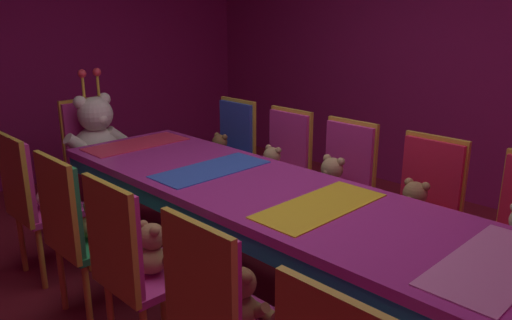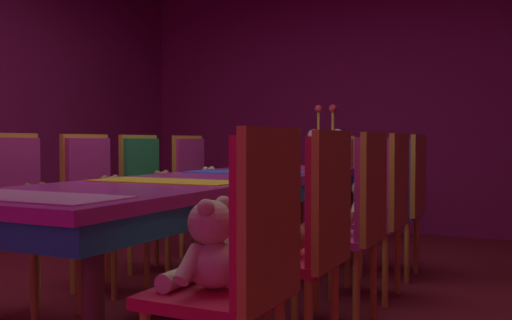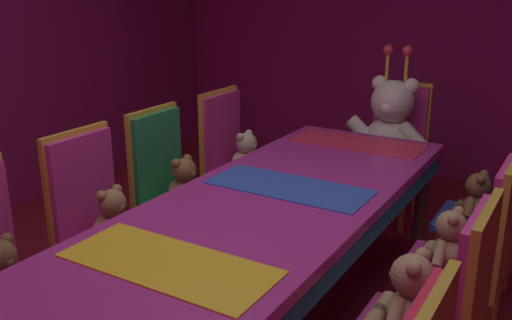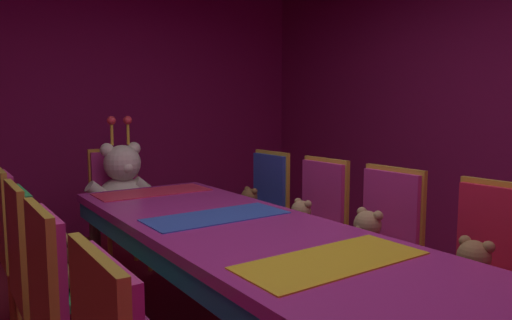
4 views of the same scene
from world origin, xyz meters
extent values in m
plane|color=maroon|center=(0.00, 0.00, 0.00)|extent=(7.90, 7.90, 0.00)
cube|color=#8C1959|center=(0.00, 3.20, 1.40)|extent=(5.20, 0.12, 2.80)
cube|color=#8C1959|center=(2.60, 0.00, 1.40)|extent=(0.12, 6.40, 2.80)
cube|color=#B22D8C|center=(0.00, 0.00, 0.71)|extent=(0.90, 3.10, 0.05)
cube|color=teal|center=(0.00, 0.00, 0.64)|extent=(0.88, 3.04, 0.10)
cylinder|color=#4C3826|center=(0.38, 1.40, 0.34)|extent=(0.07, 0.07, 0.69)
cylinder|color=#4C3826|center=(-0.38, 1.40, 0.34)|extent=(0.07, 0.07, 0.69)
cube|color=pink|center=(0.00, -1.32, 0.74)|extent=(0.77, 0.32, 0.01)
cube|color=yellow|center=(0.00, -0.44, 0.74)|extent=(0.77, 0.32, 0.01)
cube|color=blue|center=(0.00, 0.44, 0.74)|extent=(0.77, 0.32, 0.01)
cube|color=#E52D4C|center=(0.00, 1.32, 0.74)|extent=(0.77, 0.32, 0.01)
cube|color=#CC338C|center=(-0.91, -0.60, 0.71)|extent=(0.05, 0.38, 0.50)
cube|color=gold|center=(-0.93, -0.60, 0.71)|extent=(0.03, 0.41, 0.55)
ellipsoid|color=brown|center=(-0.73, -0.60, 0.53)|extent=(0.16, 0.16, 0.13)
sphere|color=brown|center=(-0.71, -0.60, 0.65)|extent=(0.13, 0.13, 0.13)
sphere|color=#99663C|center=(-0.67, -0.60, 0.64)|extent=(0.05, 0.05, 0.05)
sphere|color=brown|center=(-0.73, -0.55, 0.70)|extent=(0.05, 0.05, 0.05)
sphere|color=brown|center=(-0.73, -0.65, 0.70)|extent=(0.05, 0.05, 0.05)
cylinder|color=brown|center=(-0.69, -0.51, 0.55)|extent=(0.05, 0.12, 0.11)
cylinder|color=brown|center=(-0.69, -0.68, 0.55)|extent=(0.05, 0.12, 0.11)
cylinder|color=brown|center=(-0.62, -0.55, 0.49)|extent=(0.06, 0.12, 0.06)
cylinder|color=brown|center=(-0.62, -0.64, 0.49)|extent=(0.06, 0.12, 0.06)
cube|color=#CC338C|center=(-0.74, 0.02, 0.44)|extent=(0.40, 0.40, 0.04)
cube|color=#CC338C|center=(-0.92, 0.02, 0.71)|extent=(0.05, 0.38, 0.50)
cube|color=gold|center=(-0.94, 0.02, 0.71)|extent=(0.03, 0.41, 0.55)
cylinder|color=gold|center=(-0.58, 0.18, 0.21)|extent=(0.04, 0.04, 0.42)
cylinder|color=gold|center=(-0.58, -0.14, 0.21)|extent=(0.04, 0.04, 0.42)
cylinder|color=gold|center=(-0.90, 0.18, 0.21)|extent=(0.04, 0.04, 0.42)
ellipsoid|color=#9E7247|center=(-0.74, 0.02, 0.53)|extent=(0.17, 0.17, 0.13)
sphere|color=#9E7247|center=(-0.73, 0.02, 0.65)|extent=(0.13, 0.13, 0.13)
sphere|color=tan|center=(-0.68, 0.02, 0.64)|extent=(0.05, 0.05, 0.05)
sphere|color=#9E7247|center=(-0.74, 0.07, 0.70)|extent=(0.05, 0.05, 0.05)
sphere|color=#9E7247|center=(-0.74, -0.03, 0.70)|extent=(0.05, 0.05, 0.05)
cylinder|color=#9E7247|center=(-0.71, 0.11, 0.55)|extent=(0.05, 0.12, 0.11)
cylinder|color=#9E7247|center=(-0.71, -0.06, 0.55)|extent=(0.05, 0.12, 0.11)
cylinder|color=#9E7247|center=(-0.63, 0.07, 0.49)|extent=(0.06, 0.13, 0.06)
cylinder|color=#9E7247|center=(-0.63, -0.02, 0.49)|extent=(0.06, 0.13, 0.06)
cube|color=#268C4C|center=(-0.75, 0.58, 0.44)|extent=(0.40, 0.40, 0.04)
cube|color=#268C4C|center=(-0.93, 0.58, 0.71)|extent=(0.05, 0.38, 0.50)
cube|color=gold|center=(-0.95, 0.58, 0.71)|extent=(0.03, 0.41, 0.55)
cylinder|color=gold|center=(-0.59, 0.74, 0.21)|extent=(0.04, 0.04, 0.42)
cylinder|color=gold|center=(-0.59, 0.42, 0.21)|extent=(0.04, 0.04, 0.42)
cylinder|color=gold|center=(-0.91, 0.74, 0.21)|extent=(0.04, 0.04, 0.42)
cylinder|color=gold|center=(-0.91, 0.42, 0.21)|extent=(0.04, 0.04, 0.42)
ellipsoid|color=olive|center=(-0.75, 0.58, 0.53)|extent=(0.17, 0.17, 0.14)
sphere|color=olive|center=(-0.73, 0.58, 0.66)|extent=(0.14, 0.14, 0.14)
sphere|color=#AE7747|center=(-0.68, 0.58, 0.65)|extent=(0.05, 0.05, 0.05)
sphere|color=olive|center=(-0.75, 0.63, 0.71)|extent=(0.05, 0.05, 0.05)
sphere|color=olive|center=(-0.75, 0.53, 0.71)|extent=(0.05, 0.05, 0.05)
cylinder|color=olive|center=(-0.71, 0.67, 0.55)|extent=(0.05, 0.12, 0.11)
cylinder|color=olive|center=(-0.71, 0.50, 0.55)|extent=(0.05, 0.12, 0.11)
cylinder|color=olive|center=(-0.64, 0.63, 0.49)|extent=(0.06, 0.13, 0.06)
cylinder|color=olive|center=(-0.64, 0.54, 0.49)|extent=(0.06, 0.13, 0.06)
cube|color=#CC338C|center=(-0.73, 1.22, 0.44)|extent=(0.40, 0.40, 0.04)
cube|color=#CC338C|center=(-0.91, 1.22, 0.71)|extent=(0.05, 0.38, 0.50)
cube|color=gold|center=(-0.94, 1.22, 0.71)|extent=(0.03, 0.41, 0.55)
cylinder|color=gold|center=(-0.57, 1.38, 0.21)|extent=(0.04, 0.04, 0.42)
cylinder|color=gold|center=(-0.57, 1.06, 0.21)|extent=(0.04, 0.04, 0.42)
cylinder|color=gold|center=(-0.89, 1.38, 0.21)|extent=(0.04, 0.04, 0.42)
cylinder|color=gold|center=(-0.89, 1.06, 0.21)|extent=(0.04, 0.04, 0.42)
ellipsoid|color=beige|center=(-0.73, 1.22, 0.54)|extent=(0.17, 0.17, 0.14)
sphere|color=beige|center=(-0.72, 1.22, 0.66)|extent=(0.14, 0.14, 0.14)
sphere|color=#FDDCAD|center=(-0.67, 1.22, 0.65)|extent=(0.05, 0.05, 0.05)
sphere|color=beige|center=(-0.73, 1.27, 0.71)|extent=(0.05, 0.05, 0.05)
sphere|color=beige|center=(-0.73, 1.17, 0.71)|extent=(0.05, 0.05, 0.05)
cylinder|color=beige|center=(-0.70, 1.31, 0.55)|extent=(0.05, 0.12, 0.11)
cylinder|color=beige|center=(-0.70, 1.14, 0.55)|extent=(0.05, 0.12, 0.11)
cylinder|color=beige|center=(-0.62, 1.27, 0.49)|extent=(0.06, 0.13, 0.06)
cylinder|color=beige|center=(-0.62, 1.18, 0.49)|extent=(0.06, 0.13, 0.06)
cylinder|color=gold|center=(0.89, -1.05, 0.21)|extent=(0.04, 0.04, 0.42)
cylinder|color=gold|center=(0.57, -1.05, 0.21)|extent=(0.04, 0.04, 0.42)
cylinder|color=beige|center=(0.69, -1.12, 0.56)|extent=(0.05, 0.13, 0.12)
cylinder|color=beige|center=(0.60, -1.16, 0.49)|extent=(0.06, 0.14, 0.06)
cube|color=red|center=(0.72, -0.60, 0.44)|extent=(0.40, 0.40, 0.04)
cube|color=red|center=(0.90, -0.60, 0.71)|extent=(0.05, 0.38, 0.50)
cube|color=gold|center=(0.92, -0.60, 0.71)|extent=(0.03, 0.41, 0.55)
cylinder|color=gold|center=(0.88, -0.44, 0.21)|extent=(0.04, 0.04, 0.42)
cylinder|color=gold|center=(0.88, -0.76, 0.21)|extent=(0.04, 0.04, 0.42)
cylinder|color=gold|center=(0.56, -0.44, 0.21)|extent=(0.04, 0.04, 0.42)
cylinder|color=gold|center=(0.56, -0.76, 0.21)|extent=(0.04, 0.04, 0.42)
ellipsoid|color=#9E7247|center=(0.72, -0.60, 0.54)|extent=(0.18, 0.18, 0.14)
sphere|color=#9E7247|center=(0.70, -0.60, 0.67)|extent=(0.14, 0.14, 0.14)
sphere|color=tan|center=(0.65, -0.60, 0.66)|extent=(0.05, 0.05, 0.05)
sphere|color=#9E7247|center=(0.72, -0.66, 0.72)|extent=(0.05, 0.05, 0.05)
sphere|color=#9E7247|center=(0.72, -0.55, 0.72)|extent=(0.05, 0.05, 0.05)
cylinder|color=#9E7247|center=(0.68, -0.69, 0.55)|extent=(0.05, 0.13, 0.12)
cylinder|color=#9E7247|center=(0.68, -0.51, 0.55)|extent=(0.05, 0.13, 0.12)
cylinder|color=#9E7247|center=(0.60, -0.65, 0.49)|extent=(0.06, 0.13, 0.06)
cylinder|color=#9E7247|center=(0.60, -0.55, 0.49)|extent=(0.06, 0.13, 0.06)
cube|color=#CC338C|center=(0.73, 0.02, 0.44)|extent=(0.40, 0.40, 0.04)
cube|color=#CC338C|center=(0.91, 0.02, 0.71)|extent=(0.05, 0.38, 0.50)
cube|color=gold|center=(0.93, 0.02, 0.71)|extent=(0.03, 0.41, 0.55)
cylinder|color=gold|center=(0.89, 0.18, 0.21)|extent=(0.04, 0.04, 0.42)
cylinder|color=gold|center=(0.89, -0.14, 0.21)|extent=(0.04, 0.04, 0.42)
cylinder|color=gold|center=(0.57, 0.18, 0.21)|extent=(0.04, 0.04, 0.42)
cylinder|color=gold|center=(0.57, -0.14, 0.21)|extent=(0.04, 0.04, 0.42)
ellipsoid|color=tan|center=(0.73, 0.02, 0.54)|extent=(0.19, 0.19, 0.15)
sphere|color=tan|center=(0.71, 0.02, 0.68)|extent=(0.15, 0.15, 0.15)
sphere|color=tan|center=(0.66, 0.02, 0.67)|extent=(0.06, 0.06, 0.06)
sphere|color=tan|center=(0.73, -0.04, 0.74)|extent=(0.06, 0.06, 0.06)
sphere|color=tan|center=(0.73, 0.08, 0.74)|extent=(0.06, 0.06, 0.06)
cylinder|color=tan|center=(0.69, -0.08, 0.56)|extent=(0.05, 0.14, 0.13)
cylinder|color=tan|center=(0.69, 0.12, 0.56)|extent=(0.05, 0.14, 0.13)
cylinder|color=tan|center=(0.60, -0.03, 0.49)|extent=(0.07, 0.14, 0.07)
cylinder|color=tan|center=(0.60, 0.07, 0.49)|extent=(0.07, 0.14, 0.07)
cube|color=#CC338C|center=(0.73, 0.59, 0.44)|extent=(0.40, 0.40, 0.04)
cube|color=#CC338C|center=(0.91, 0.59, 0.71)|extent=(0.05, 0.38, 0.50)
cube|color=gold|center=(0.93, 0.59, 0.71)|extent=(0.03, 0.41, 0.55)
cylinder|color=gold|center=(0.89, 0.75, 0.21)|extent=(0.04, 0.04, 0.42)
cylinder|color=gold|center=(0.89, 0.43, 0.21)|extent=(0.04, 0.04, 0.42)
cylinder|color=gold|center=(0.57, 0.75, 0.21)|extent=(0.04, 0.04, 0.42)
cylinder|color=gold|center=(0.57, 0.43, 0.21)|extent=(0.04, 0.04, 0.42)
ellipsoid|color=tan|center=(0.73, 0.59, 0.53)|extent=(0.17, 0.17, 0.13)
sphere|color=tan|center=(0.72, 0.59, 0.65)|extent=(0.13, 0.13, 0.13)
sphere|color=tan|center=(0.67, 0.59, 0.64)|extent=(0.05, 0.05, 0.05)
sphere|color=tan|center=(0.73, 0.54, 0.70)|extent=(0.05, 0.05, 0.05)
sphere|color=tan|center=(0.73, 0.64, 0.70)|extent=(0.05, 0.05, 0.05)
cylinder|color=tan|center=(0.70, 0.51, 0.55)|extent=(0.05, 0.12, 0.11)
cylinder|color=tan|center=(0.70, 0.67, 0.55)|extent=(0.05, 0.12, 0.11)
cylinder|color=tan|center=(0.62, 0.55, 0.49)|extent=(0.06, 0.12, 0.06)
cylinder|color=tan|center=(0.62, 0.63, 0.49)|extent=(0.06, 0.12, 0.06)
cube|color=#2D47B2|center=(0.73, 1.20, 0.44)|extent=(0.40, 0.40, 0.04)
cube|color=#2D47B2|center=(0.91, 1.20, 0.71)|extent=(0.05, 0.38, 0.50)
cube|color=gold|center=(0.94, 1.20, 0.71)|extent=(0.03, 0.41, 0.55)
cylinder|color=gold|center=(0.89, 1.36, 0.21)|extent=(0.04, 0.04, 0.42)
cylinder|color=gold|center=(0.89, 1.04, 0.21)|extent=(0.04, 0.04, 0.42)
cylinder|color=gold|center=(0.57, 1.36, 0.21)|extent=(0.04, 0.04, 0.42)
cylinder|color=gold|center=(0.57, 1.04, 0.21)|extent=(0.04, 0.04, 0.42)
ellipsoid|color=brown|center=(0.73, 1.20, 0.53)|extent=(0.16, 0.16, 0.13)
sphere|color=brown|center=(0.72, 1.20, 0.65)|extent=(0.13, 0.13, 0.13)
sphere|color=#99663C|center=(0.68, 1.20, 0.64)|extent=(0.05, 0.05, 0.05)
sphere|color=brown|center=(0.73, 1.15, 0.70)|extent=(0.05, 0.05, 0.05)
sphere|color=brown|center=(0.73, 1.25, 0.70)|extent=(0.05, 0.05, 0.05)
cylinder|color=brown|center=(0.70, 1.12, 0.54)|extent=(0.04, 0.11, 0.11)
cylinder|color=brown|center=(0.70, 1.28, 0.54)|extent=(0.04, 0.11, 0.11)
cylinder|color=brown|center=(0.63, 1.15, 0.49)|extent=(0.06, 0.12, 0.06)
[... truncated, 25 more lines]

